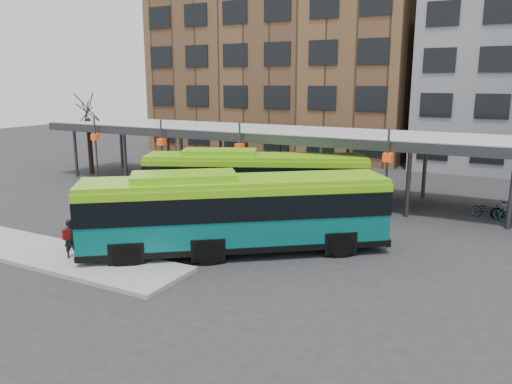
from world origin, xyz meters
name	(u,v)px	position (x,y,z in m)	size (l,w,h in m)	color
ground	(189,254)	(0.00, 0.00, 0.00)	(120.00, 120.00, 0.00)	#28282B
boarding_island	(42,252)	(-5.50, -3.00, 0.09)	(14.00, 3.00, 0.18)	gray
canopy	(305,135)	(-0.06, 12.87, 3.91)	(40.00, 6.53, 4.80)	#999B9E
tree	(90,143)	(-18.00, 12.00, 2.43)	(1.64, 1.64, 5.60)	black
building_brick	(288,44)	(-10.00, 32.00, 11.00)	(26.00, 14.00, 22.00)	brown
bus_front	(234,211)	(1.66, 1.08, 1.85)	(11.90, 9.96, 3.55)	#085C5B
bus_rear	(255,178)	(-1.10, 8.11, 1.80)	(12.50, 7.56, 3.45)	#085C5B
pedestrian	(71,238)	(-3.69, -2.99, 0.99)	(0.58, 0.68, 1.59)	black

